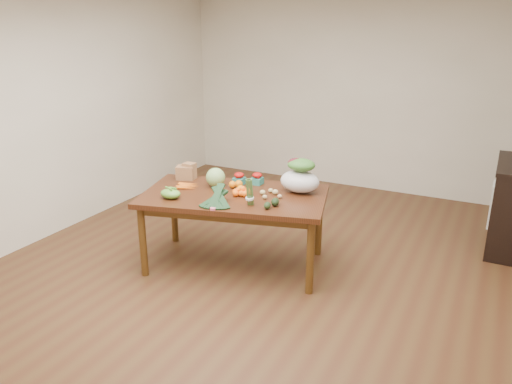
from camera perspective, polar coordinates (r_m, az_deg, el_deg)
The scene contains 24 objects.
floor at distance 4.98m, azimuth 0.23°, elevation -8.85°, with size 6.00×6.00×0.00m, color #50341B.
room_walls at distance 4.51m, azimuth 0.25°, elevation 6.50°, with size 5.02×6.02×2.70m.
dining_table at distance 4.93m, azimuth -2.45°, elevation -4.32°, with size 1.74×0.97×0.75m, color #462010.
dish_towel at distance 5.63m, azimuth 25.25°, elevation -1.29°, with size 0.02×0.28×0.45m, color white.
paper_bag at distance 5.27m, azimuth -8.08°, elevation 2.37°, with size 0.24×0.20×0.17m, color #976B44, non-canonical shape.
cabbage at distance 4.99m, azimuth -4.65°, elevation 1.68°, with size 0.19×0.19×0.19m, color #92C773.
strawberry_basket_a at distance 5.06m, azimuth -1.94°, elevation 1.44°, with size 0.11×0.11×0.10m, color red, non-canonical shape.
strawberry_basket_b at distance 5.06m, azimuth 0.13°, elevation 1.43°, with size 0.11×0.11×0.10m, color red, non-canonical shape.
orange_a at distance 4.95m, azimuth -2.71°, elevation 0.86°, with size 0.07×0.07×0.07m, color orange.
orange_b at distance 4.95m, azimuth -1.99°, elevation 0.91°, with size 0.08×0.08×0.08m, color orange.
orange_c at distance 4.81m, azimuth -1.77°, elevation 0.33°, with size 0.08×0.08×0.08m, color #FFA20F.
mandarin_cluster at distance 4.74m, azimuth -1.53°, elevation 0.18°, with size 0.18×0.18×0.09m, color #FD580F, non-canonical shape.
carrots at distance 5.03m, azimuth -7.79°, elevation 0.71°, with size 0.22×0.19×0.03m, color orange, non-canonical shape.
snap_pea_bag at distance 4.73m, azimuth -9.74°, elevation -0.18°, with size 0.20×0.15×0.09m, color #5A9432.
kale_bunch at distance 4.47m, azimuth -4.61°, elevation -0.64°, with size 0.32×0.40×0.16m, color black, non-canonical shape.
asparagus_bundle at distance 4.46m, azimuth -0.72°, elevation 0.00°, with size 0.08×0.08×0.25m, color #4A6C31, non-canonical shape.
potato_a at distance 4.76m, azimuth 0.76°, elevation -0.04°, with size 0.06×0.05×0.05m, color tan.
potato_b at distance 4.65m, azimuth 1.00°, elevation -0.57°, with size 0.05×0.04×0.04m, color tan.
potato_c at distance 4.77m, azimuth 2.22°, elevation -0.00°, with size 0.06×0.05×0.05m, color tan.
potato_d at distance 4.82m, azimuth 1.69°, elevation 0.17°, with size 0.05×0.04×0.04m, color #D1BC78.
potato_e at distance 4.67m, azimuth 2.73°, elevation -0.49°, with size 0.04×0.04×0.04m, color tan.
avocado_a at distance 4.41m, azimuth 1.30°, elevation -1.54°, with size 0.06×0.09×0.06m, color black.
avocado_b at distance 4.48m, azimuth 2.21°, elevation -1.13°, with size 0.07×0.11×0.07m, color black.
salad_bag at distance 4.82m, azimuth 5.04°, elevation 1.70°, with size 0.39×0.29×0.30m, color silver, non-canonical shape.
Camera 1 is at (1.97, -3.94, 2.33)m, focal length 35.00 mm.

